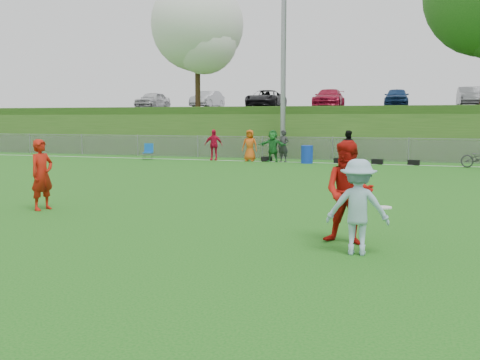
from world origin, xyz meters
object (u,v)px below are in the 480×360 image
at_px(player_red_left, 42,175).
at_px(player_blue, 358,207).
at_px(player_red_center, 349,193).
at_px(bicycle, 480,158).
at_px(recycling_bin, 307,154).
at_px(frisbee, 384,207).

xyz_separation_m(player_red_left, player_blue, (8.02, -2.11, -0.08)).
xyz_separation_m(player_red_center, bicycle, (4.15, 16.91, -0.48)).
height_order(player_blue, bicycle, player_blue).
bearing_deg(recycling_bin, player_red_center, -77.00).
distance_m(player_red_left, player_blue, 8.29).
bearing_deg(player_red_left, frisbee, -91.01).
height_order(player_red_center, recycling_bin, player_red_center).
bearing_deg(frisbee, player_red_left, 166.81).
relative_size(frisbee, bicycle, 0.15).
bearing_deg(bicycle, player_red_center, -165.21).
distance_m(player_blue, frisbee, 0.44).
relative_size(player_red_left, recycling_bin, 1.96).
distance_m(player_blue, recycling_bin, 18.53).
xyz_separation_m(frisbee, recycling_bin, (-4.66, 17.90, -0.35)).
bearing_deg(player_red_left, player_red_center, -87.88).
xyz_separation_m(player_blue, bicycle, (3.91, 17.64, -0.34)).
bearing_deg(frisbee, recycling_bin, 104.58).
bearing_deg(recycling_bin, player_blue, -76.79).
xyz_separation_m(player_red_left, recycling_bin, (3.79, 15.93, -0.44)).
distance_m(player_red_left, frisbee, 8.67).
bearing_deg(player_blue, player_red_left, -18.99).
bearing_deg(player_blue, bicycle, -106.77).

